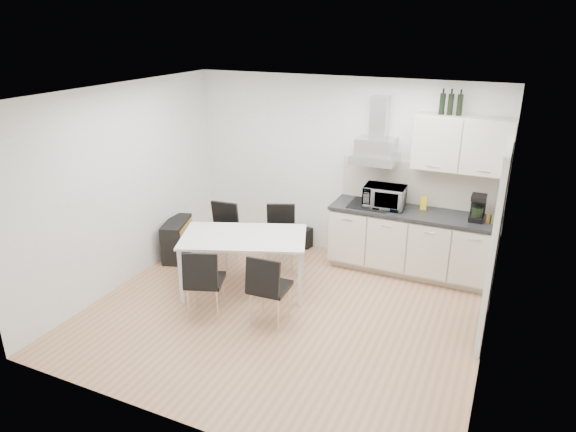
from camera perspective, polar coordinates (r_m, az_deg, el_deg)
name	(u,v)px	position (r m, az deg, el deg)	size (l,w,h in m)	color
ground	(283,313)	(6.29, -0.58, -10.76)	(4.50, 4.50, 0.00)	tan
wall_back	(341,168)	(7.49, 5.88, 5.30)	(4.50, 0.10, 2.60)	white
wall_front	(175,294)	(4.16, -12.49, -8.46)	(4.50, 0.10, 2.60)	white
wall_left	(124,187)	(6.92, -17.78, 3.08)	(0.10, 4.00, 2.60)	white
wall_right	(498,247)	(5.25, 22.28, -3.20)	(0.10, 4.00, 2.60)	white
ceiling	(282,94)	(5.40, -0.69, 13.43)	(4.50, 4.50, 0.00)	white
doorway	(494,248)	(5.85, 21.88, -3.35)	(0.08, 1.04, 2.10)	white
kitchenette	(417,217)	(7.11, 14.16, -0.08)	(2.22, 0.64, 2.52)	beige
dining_table	(244,241)	(6.55, -4.93, -2.78)	(1.78, 1.39, 0.75)	white
chair_far_left	(220,235)	(7.37, -7.58, -2.13)	(0.44, 0.50, 0.88)	black
chair_far_right	(280,238)	(7.23, -0.86, -2.41)	(0.44, 0.50, 0.88)	black
chair_near_left	(205,281)	(6.14, -9.19, -7.17)	(0.44, 0.50, 0.88)	black
chair_near_right	(270,288)	(5.93, -2.00, -7.98)	(0.44, 0.50, 0.88)	black
guitar_amp	(177,239)	(7.74, -12.19, -2.51)	(0.50, 0.74, 0.57)	black
floor_speaker	(305,238)	(7.95, 1.92, -2.43)	(0.19, 0.17, 0.31)	black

